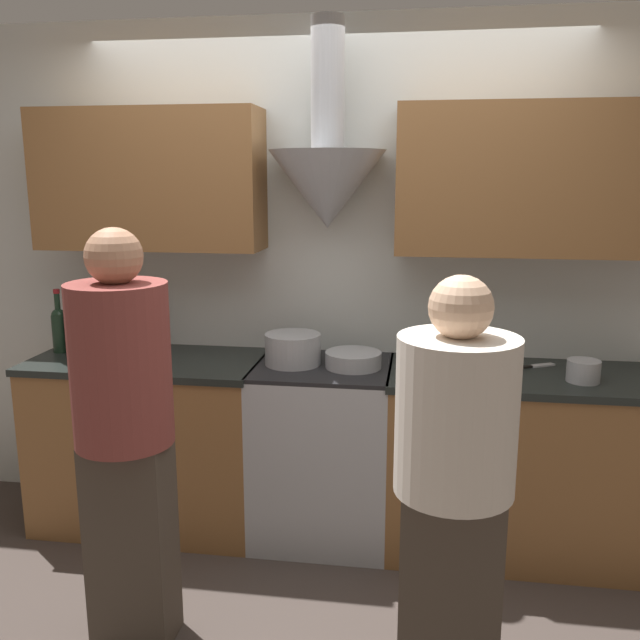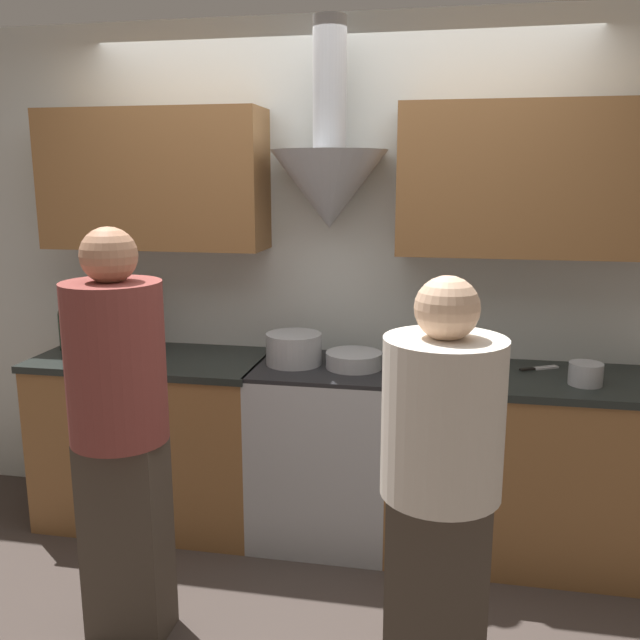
# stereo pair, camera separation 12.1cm
# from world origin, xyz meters

# --- Properties ---
(ground_plane) EXTENTS (12.00, 12.00, 0.00)m
(ground_plane) POSITION_xyz_m (0.00, 0.00, 0.00)
(ground_plane) COLOR #423833
(wall_back) EXTENTS (8.40, 0.57, 2.60)m
(wall_back) POSITION_xyz_m (0.02, 0.62, 1.47)
(wall_back) COLOR silver
(wall_back) RESTS_ON ground_plane
(counter_left) EXTENTS (1.18, 0.62, 0.90)m
(counter_left) POSITION_xyz_m (-0.91, 0.36, 0.45)
(counter_left) COLOR brown
(counter_left) RESTS_ON ground_plane
(counter_right) EXTENTS (1.30, 0.62, 0.90)m
(counter_right) POSITION_xyz_m (0.97, 0.36, 0.45)
(counter_right) COLOR brown
(counter_right) RESTS_ON ground_plane
(stove_range) EXTENTS (0.67, 0.60, 0.90)m
(stove_range) POSITION_xyz_m (0.00, 0.36, 0.46)
(stove_range) COLOR #A8AAAF
(stove_range) RESTS_ON ground_plane
(wine_bottle_0) EXTENTS (0.08, 0.08, 0.34)m
(wine_bottle_0) POSITION_xyz_m (-1.42, 0.41, 1.04)
(wine_bottle_0) COLOR black
(wine_bottle_0) RESTS_ON counter_left
(wine_bottle_1) EXTENTS (0.07, 0.07, 0.35)m
(wine_bottle_1) POSITION_xyz_m (-1.32, 0.39, 1.05)
(wine_bottle_1) COLOR black
(wine_bottle_1) RESTS_ON counter_left
(wine_bottle_2) EXTENTS (0.08, 0.08, 0.36)m
(wine_bottle_2) POSITION_xyz_m (-1.22, 0.39, 1.04)
(wine_bottle_2) COLOR black
(wine_bottle_2) RESTS_ON counter_left
(wine_bottle_3) EXTENTS (0.07, 0.07, 0.34)m
(wine_bottle_3) POSITION_xyz_m (-1.12, 0.41, 1.04)
(wine_bottle_3) COLOR black
(wine_bottle_3) RESTS_ON counter_left
(wine_bottle_4) EXTENTS (0.08, 0.08, 0.36)m
(wine_bottle_4) POSITION_xyz_m (-1.03, 0.38, 1.05)
(wine_bottle_4) COLOR black
(wine_bottle_4) RESTS_ON counter_left
(stock_pot) EXTENTS (0.28, 0.28, 0.15)m
(stock_pot) POSITION_xyz_m (-0.15, 0.36, 0.98)
(stock_pot) COLOR #A8AAAF
(stock_pot) RESTS_ON stove_range
(mixing_bowl) EXTENTS (0.27, 0.27, 0.08)m
(mixing_bowl) POSITION_xyz_m (0.15, 0.34, 0.94)
(mixing_bowl) COLOR #A8AAAF
(mixing_bowl) RESTS_ON stove_range
(saucepan) EXTENTS (0.15, 0.15, 0.10)m
(saucepan) POSITION_xyz_m (1.21, 0.26, 0.95)
(saucepan) COLOR #A8AAAF
(saucepan) RESTS_ON counter_right
(chefs_knife) EXTENTS (0.20, 0.12, 0.01)m
(chefs_knife) POSITION_xyz_m (1.04, 0.49, 0.91)
(chefs_knife) COLOR silver
(chefs_knife) RESTS_ON counter_right
(person_foreground_left) EXTENTS (0.37, 0.37, 1.64)m
(person_foreground_left) POSITION_xyz_m (-0.62, -0.56, 0.90)
(person_foreground_left) COLOR #473D33
(person_foreground_left) RESTS_ON ground_plane
(person_foreground_right) EXTENTS (0.38, 0.38, 1.53)m
(person_foreground_right) POSITION_xyz_m (0.59, -0.80, 0.83)
(person_foreground_right) COLOR #473D33
(person_foreground_right) RESTS_ON ground_plane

